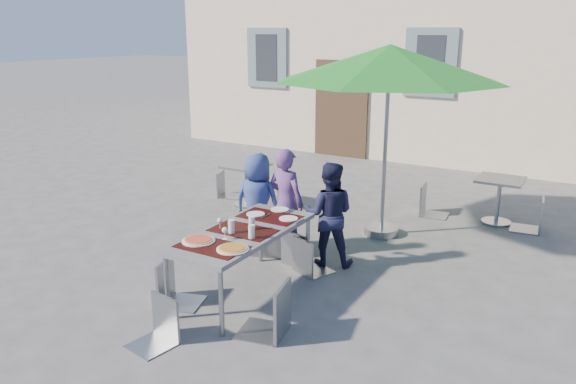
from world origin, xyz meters
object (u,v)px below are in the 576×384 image
Objects in this scene: pizza_near_left at (198,240)px; bg_chair_l_1 at (430,182)px; chair_1 at (298,227)px; chair_5 at (156,295)px; bg_chair_r_0 at (281,171)px; dining_table at (243,235)px; child_2 at (329,214)px; pizza_near_right at (233,248)px; cafe_table_1 at (499,194)px; chair_4 at (272,278)px; chair_0 at (267,215)px; chair_3 at (172,257)px; child_0 at (257,202)px; patio_umbrella at (389,64)px; chair_2 at (309,235)px; cafe_table_0 at (246,179)px; child_1 at (286,203)px; bg_chair_l_0 at (225,169)px; bg_chair_r_1 at (536,195)px.

bg_chair_l_1 is (1.16, 4.30, -0.23)m from pizza_near_left.
chair_1 is 1.01× the size of chair_5.
bg_chair_r_0 is (-1.17, 3.61, -0.20)m from pizza_near_left.
dining_table is 1.40× the size of child_2.
cafe_table_1 is at bearing 68.48° from pizza_near_right.
chair_4 is 1.08× the size of bg_chair_l_1.
chair_0 is (-0.37, 1.08, -0.14)m from dining_table.
dining_table is 3.40m from bg_chair_r_0.
chair_5 is 1.20× the size of cafe_table_1.
chair_3 is at bearing -119.27° from cafe_table_1.
chair_0 reaches higher than chair_3.
patio_umbrella is at bearing -138.94° from child_0.
chair_2 is (0.57, 1.35, -0.27)m from pizza_near_left.
child_0 is 1.86× the size of cafe_table_1.
child_2 is at bearing -33.56° from cafe_table_0.
chair_4 reaches higher than pizza_near_left.
child_1 is 0.45m from chair_1.
bg_chair_l_0 is 4.54m from cafe_table_1.
chair_2 is (0.96, -0.34, -0.16)m from child_0.
bg_chair_r_0 is (-1.26, 4.36, 0.08)m from chair_5.
bg_chair_r_0 is 2.44m from bg_chair_l_1.
chair_0 reaches higher than bg_chair_l_0.
bg_chair_l_1 is 0.98× the size of bg_chair_r_1.
patio_umbrella reaches higher than chair_1.
child_2 is 0.83m from chair_0.
chair_4 is at bearing -1.22° from chair_3.
bg_chair_r_0 is (-1.20, 1.87, -0.14)m from child_1.
bg_chair_r_1 is (3.09, 2.66, -0.11)m from child_0.
bg_chair_l_0 is (-2.83, 2.15, -0.01)m from chair_2.
chair_2 is 1.01× the size of bg_chair_l_0.
child_0 is 2.49m from chair_5.
chair_4 reaches higher than chair_1.
bg_chair_r_1 is at bearing 58.11° from pizza_near_left.
child_1 is (-0.42, 1.75, -0.06)m from pizza_near_right.
bg_chair_r_0 reaches higher than chair_5.
chair_3 reaches higher than dining_table.
cafe_table_1 is (1.61, 3.07, -0.03)m from chair_2.
chair_1 is at bearing -107.41° from patio_umbrella.
chair_5 is at bearing -117.17° from bg_chair_r_1.
patio_umbrella is at bearing 91.96° from chair_4.
cafe_table_0 is 3.99m from cafe_table_1.
child_1 is at bearing 143.32° from chair_1.
chair_5 is at bearing -96.28° from chair_1.
child_0 is at bearing -51.31° from cafe_table_0.
chair_1 is at bearing 93.82° from pizza_near_right.
pizza_near_left is 0.49× the size of cafe_table_0.
child_2 is 1.55× the size of bg_chair_l_0.
pizza_near_right is 0.23× the size of child_1.
cafe_table_0 is at bearing -162.96° from cafe_table_1.
chair_2 is 1.01× the size of chair_5.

